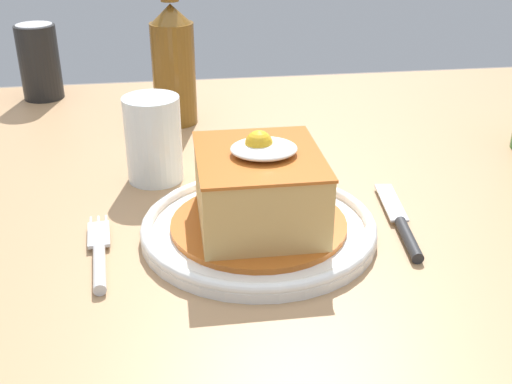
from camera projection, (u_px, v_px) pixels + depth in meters
name	position (u px, v px, depth m)	size (l,w,h in m)	color
dining_table	(283.00, 248.00, 0.83)	(1.35, 0.90, 0.73)	#A87F56
main_plate	(259.00, 227.00, 0.66)	(0.24, 0.24, 0.02)	white
sandwich_meal	(259.00, 191.00, 0.64)	(0.18, 0.18, 0.11)	#B75B1E
fork	(99.00, 257.00, 0.61)	(0.03, 0.14, 0.01)	silver
knife	(403.00, 228.00, 0.66)	(0.03, 0.17, 0.01)	#262628
soda_can	(39.00, 62.00, 1.05)	(0.07, 0.07, 0.12)	black
beer_bottle_amber	(173.00, 58.00, 0.92)	(0.06, 0.06, 0.27)	brown
drinking_glass	(154.00, 145.00, 0.76)	(0.07, 0.07, 0.10)	gold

